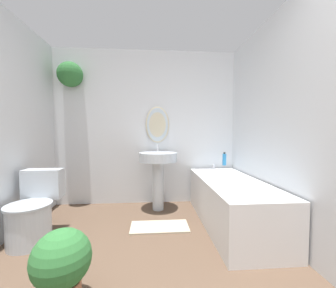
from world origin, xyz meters
The scene contains 8 objects.
wall_back centered at (-0.11, 2.85, 1.28)m, with size 2.92×0.36×2.40m.
wall_right centered at (1.43, 1.42, 1.20)m, with size 0.06×2.95×2.40m.
toilet centered at (-1.13, 1.74, 0.29)m, with size 0.43×0.59×0.71m.
pedestal_sink centered at (0.17, 2.52, 0.63)m, with size 0.55×0.55×0.93m.
bathtub centered at (1.04, 1.96, 0.28)m, with size 0.68×1.65×0.62m.
shampoo_bottle centered at (1.19, 2.61, 0.71)m, with size 0.06×0.06×0.20m.
potted_plant centered at (-0.48, 0.87, 0.29)m, with size 0.36×0.36×0.50m.
bath_mat centered at (0.17, 1.93, 0.01)m, with size 0.68×0.33×0.02m.
Camera 1 is at (0.09, -0.43, 1.11)m, focal length 22.00 mm.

